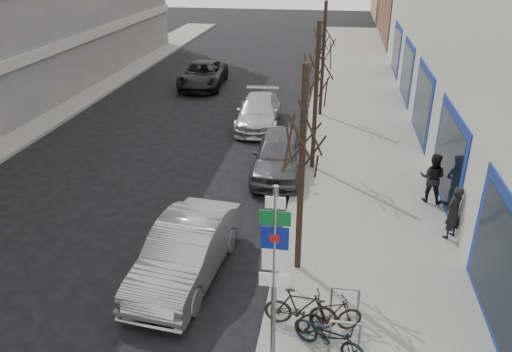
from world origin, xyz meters
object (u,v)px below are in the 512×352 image
(pedestrian_near, at_px, (453,213))
(pedestrian_far, at_px, (433,178))
(highway_sign_pole, at_px, (274,272))
(meter_front, at_px, (279,251))
(bike_mid_inner, at_px, (301,308))
(meter_mid, at_px, (298,163))
(bike_rack, at_px, (345,334))
(bike_mid_curb, at_px, (330,333))
(parked_car_front, at_px, (186,252))
(lane_car, at_px, (203,75))
(tree_mid, at_px, (318,63))
(parked_car_mid, at_px, (280,154))
(bike_far_inner, at_px, (330,315))
(tree_far, at_px, (325,32))
(meter_back, at_px, (308,114))
(tree_near, at_px, (303,124))
(parked_car_back, at_px, (259,112))

(pedestrian_near, bearing_deg, pedestrian_far, -128.41)
(highway_sign_pole, xyz_separation_m, meter_front, (-0.25, 3.01, -1.54))
(meter_front, distance_m, bike_mid_inner, 1.89)
(meter_front, relative_size, pedestrian_near, 0.79)
(meter_mid, bearing_deg, bike_rack, -78.20)
(bike_rack, relative_size, bike_mid_curb, 1.34)
(parked_car_front, relative_size, lane_car, 0.89)
(bike_rack, bearing_deg, highway_sign_pole, -156.41)
(tree_mid, relative_size, bike_mid_inner, 3.37)
(bike_mid_inner, relative_size, parked_car_mid, 0.36)
(tree_mid, height_order, bike_far_inner, tree_mid)
(meter_mid, distance_m, bike_mid_inner, 7.27)
(tree_far, distance_m, bike_mid_curb, 16.32)
(tree_mid, relative_size, meter_back, 4.33)
(bike_rack, xyz_separation_m, meter_back, (-1.65, 13.40, 0.26))
(tree_near, xyz_separation_m, lane_car, (-7.17, 17.66, -3.38))
(bike_rack, xyz_separation_m, bike_mid_curb, (-0.30, -0.03, 0.01))
(bike_rack, xyz_separation_m, bike_mid_inner, (-0.95, 0.67, -0.01))
(parked_car_front, height_order, parked_car_mid, parked_car_mid)
(lane_car, relative_size, pedestrian_far, 3.05)
(tree_far, height_order, meter_mid, tree_far)
(meter_front, relative_size, parked_car_back, 0.27)
(meter_front, bearing_deg, bike_mid_curb, -61.02)
(lane_car, bearing_deg, bike_rack, -71.62)
(tree_near, xyz_separation_m, meter_front, (-0.45, -0.50, -3.19))
(bike_far_inner, xyz_separation_m, parked_car_front, (-3.68, 1.64, 0.16))
(highway_sign_pole, height_order, parked_car_front, highway_sign_pole)
(lane_car, bearing_deg, pedestrian_near, -57.54)
(meter_back, height_order, bike_far_inner, meter_back)
(bike_mid_inner, distance_m, parked_car_back, 13.78)
(meter_front, relative_size, parked_car_mid, 0.28)
(tree_far, distance_m, meter_front, 13.88)
(meter_front, xyz_separation_m, lane_car, (-6.72, 18.16, -0.20))
(tree_near, relative_size, tree_mid, 1.00)
(meter_mid, bearing_deg, bike_mid_curb, -80.36)
(meter_front, bearing_deg, tree_far, 88.09)
(tree_mid, relative_size, parked_car_back, 1.17)
(tree_near, distance_m, parked_car_mid, 7.01)
(bike_rack, distance_m, tree_near, 4.66)
(tree_far, bearing_deg, meter_mid, -93.22)
(highway_sign_pole, distance_m, meter_back, 14.10)
(pedestrian_far, bearing_deg, bike_far_inner, 82.71)
(tree_far, distance_m, parked_car_front, 14.36)
(bike_mid_inner, bearing_deg, tree_mid, 4.26)
(meter_back, xyz_separation_m, pedestrian_far, (4.41, -6.14, 0.08))
(meter_front, bearing_deg, highway_sign_pole, -85.25)
(tree_near, distance_m, pedestrian_far, 6.66)
(highway_sign_pole, height_order, bike_far_inner, highway_sign_pole)
(meter_front, xyz_separation_m, parked_car_mid, (-0.75, 6.55, -0.14))
(tree_near, height_order, tree_far, same)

